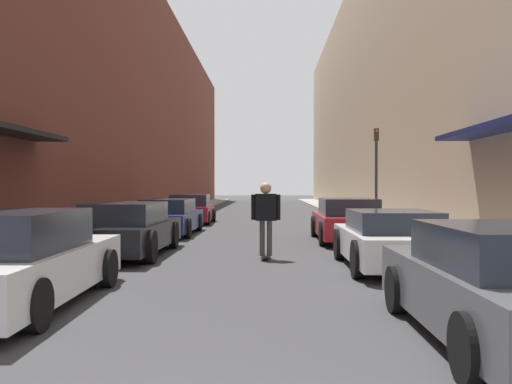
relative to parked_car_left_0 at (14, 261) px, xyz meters
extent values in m
plane|color=#38383A|center=(3.02, 19.73, -0.63)|extent=(143.26, 143.26, 0.00)
cube|color=gray|center=(-1.87, 26.24, -0.57)|extent=(1.80, 65.12, 0.12)
cube|color=gray|center=(7.91, 26.24, -0.57)|extent=(1.80, 65.12, 0.12)
cube|color=brown|center=(-4.77, 26.24, 5.92)|extent=(4.00, 65.12, 13.10)
cube|color=black|center=(-2.37, 5.07, 2.27)|extent=(1.00, 4.80, 0.12)
cube|color=tan|center=(10.81, 26.24, 6.80)|extent=(4.00, 65.12, 14.85)
cube|color=#141947|center=(8.41, 5.07, 2.27)|extent=(1.00, 4.80, 0.12)
cube|color=silver|center=(0.00, 0.06, -0.15)|extent=(1.88, 4.67, 0.62)
cube|color=#232833|center=(0.00, -0.17, 0.42)|extent=(1.62, 2.44, 0.53)
cylinder|color=black|center=(-0.88, 1.50, -0.32)|extent=(0.18, 0.62, 0.62)
cylinder|color=black|center=(0.88, 1.50, -0.32)|extent=(0.18, 0.62, 0.62)
cylinder|color=black|center=(0.88, -1.37, -0.32)|extent=(0.18, 0.62, 0.62)
cube|color=black|center=(0.16, 5.79, -0.14)|extent=(1.78, 4.78, 0.58)
cube|color=#232833|center=(0.16, 5.55, 0.39)|extent=(1.54, 2.50, 0.48)
cylinder|color=black|center=(-0.68, 7.27, -0.27)|extent=(0.18, 0.71, 0.71)
cylinder|color=black|center=(0.99, 7.27, -0.27)|extent=(0.18, 0.71, 0.71)
cylinder|color=black|center=(-0.68, 4.32, -0.27)|extent=(0.18, 0.71, 0.71)
cylinder|color=black|center=(0.99, 4.32, -0.27)|extent=(0.18, 0.71, 0.71)
cube|color=navy|center=(0.13, 11.57, -0.16)|extent=(1.75, 4.81, 0.58)
cube|color=#232833|center=(0.13, 11.33, 0.35)|extent=(1.52, 2.51, 0.46)
cylinder|color=black|center=(-0.71, 13.06, -0.31)|extent=(0.18, 0.63, 0.63)
cylinder|color=black|center=(0.96, 13.06, -0.31)|extent=(0.18, 0.63, 0.63)
cylinder|color=black|center=(-0.71, 10.08, -0.31)|extent=(0.18, 0.63, 0.63)
cylinder|color=black|center=(0.96, 10.08, -0.31)|extent=(0.18, 0.63, 0.63)
cube|color=maroon|center=(0.08, 17.32, -0.16)|extent=(1.90, 4.03, 0.61)
cube|color=#232833|center=(0.08, 17.12, 0.40)|extent=(1.64, 2.11, 0.50)
cylinder|color=black|center=(-0.80, 18.55, -0.33)|extent=(0.18, 0.60, 0.60)
cylinder|color=black|center=(0.96, 18.55, -0.33)|extent=(0.18, 0.60, 0.60)
cylinder|color=black|center=(-0.80, 16.08, -0.33)|extent=(0.18, 0.60, 0.60)
cylinder|color=black|center=(0.96, 16.08, -0.33)|extent=(0.18, 0.60, 0.60)
cube|color=#515459|center=(5.99, -1.63, -0.14)|extent=(1.70, 4.33, 0.63)
cube|color=#232833|center=(5.99, -1.85, 0.40)|extent=(1.50, 2.25, 0.45)
cylinder|color=black|center=(5.15, -0.29, -0.32)|extent=(0.18, 0.61, 0.61)
cylinder|color=black|center=(5.15, -2.97, -0.32)|extent=(0.18, 0.61, 0.61)
cube|color=silver|center=(5.93, 3.75, -0.15)|extent=(1.74, 4.22, 0.57)
cube|color=#232833|center=(5.93, 3.54, 0.34)|extent=(1.53, 2.20, 0.41)
cylinder|color=black|center=(5.08, 5.06, -0.28)|extent=(0.18, 0.69, 0.69)
cylinder|color=black|center=(6.78, 5.06, -0.28)|extent=(0.18, 0.69, 0.69)
cylinder|color=black|center=(5.08, 2.44, -0.28)|extent=(0.18, 0.69, 0.69)
cylinder|color=black|center=(6.78, 2.44, -0.28)|extent=(0.18, 0.69, 0.69)
cube|color=maroon|center=(5.85, 9.38, -0.13)|extent=(1.79, 4.64, 0.62)
cube|color=#232833|center=(5.85, 9.15, 0.41)|extent=(1.56, 2.42, 0.48)
cylinder|color=black|center=(4.99, 10.82, -0.29)|extent=(0.18, 0.67, 0.67)
cylinder|color=black|center=(6.71, 10.82, -0.29)|extent=(0.18, 0.67, 0.67)
cylinder|color=black|center=(4.99, 7.95, -0.29)|extent=(0.18, 0.67, 0.67)
cylinder|color=black|center=(6.71, 7.95, -0.29)|extent=(0.18, 0.67, 0.67)
cube|color=black|center=(3.44, 5.13, -0.56)|extent=(0.20, 0.78, 0.02)
cylinder|color=beige|center=(3.36, 5.38, -0.60)|extent=(0.03, 0.06, 0.06)
cylinder|color=beige|center=(3.51, 5.38, -0.60)|extent=(0.03, 0.06, 0.06)
cylinder|color=beige|center=(3.36, 4.88, -0.60)|extent=(0.03, 0.06, 0.06)
cylinder|color=beige|center=(3.51, 4.88, -0.60)|extent=(0.03, 0.06, 0.06)
cylinder|color=#47423D|center=(3.35, 5.13, -0.16)|extent=(0.12, 0.12, 0.79)
cylinder|color=#47423D|center=(3.52, 5.13, -0.16)|extent=(0.12, 0.12, 0.79)
cube|color=black|center=(3.44, 5.13, 0.54)|extent=(0.47, 0.21, 0.61)
sphere|color=tan|center=(3.44, 5.13, 0.98)|extent=(0.25, 0.25, 0.25)
cylinder|color=black|center=(3.15, 5.13, 0.54)|extent=(0.09, 0.09, 0.57)
cylinder|color=black|center=(3.72, 5.13, 0.54)|extent=(0.09, 0.09, 0.57)
cylinder|color=#2D2D2D|center=(7.44, 13.16, 1.31)|extent=(0.10, 0.10, 3.63)
cube|color=#332D0F|center=(7.44, 13.16, 2.90)|extent=(0.16, 0.16, 0.45)
sphere|color=red|center=(7.44, 13.08, 3.01)|extent=(0.11, 0.11, 0.11)
camera|label=1|loc=(3.48, -7.72, 1.03)|focal=40.00mm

